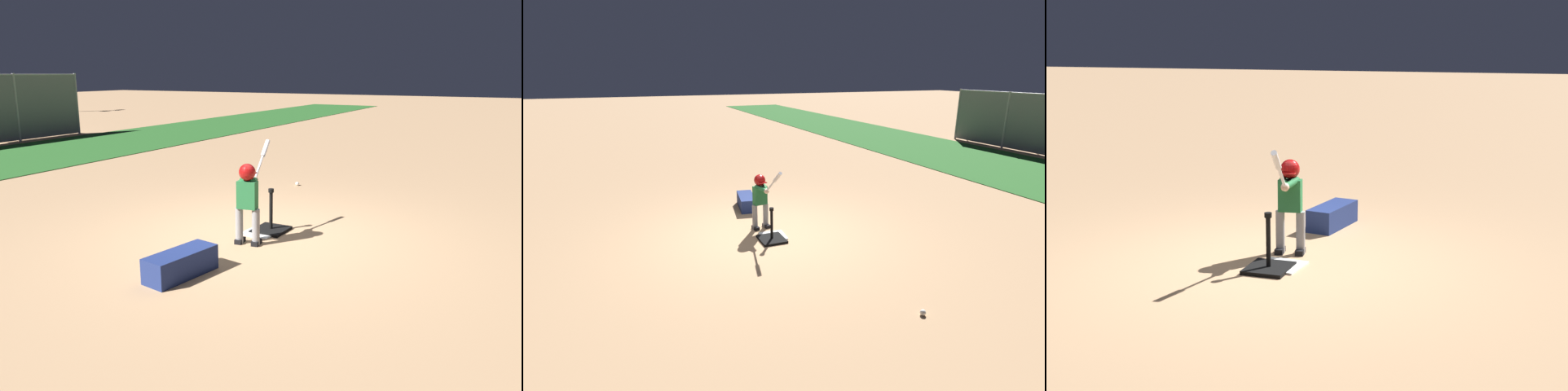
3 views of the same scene
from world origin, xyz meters
TOP-DOWN VIEW (x-y plane):
  - ground_plane at (0.00, 0.00)m, footprint 90.00×90.00m
  - home_plate at (0.08, 0.11)m, footprint 0.48×0.48m
  - batting_tee at (0.23, 0.03)m, footprint 0.48×0.43m
  - batter_child at (-0.36, 0.04)m, footprint 0.89×0.34m
  - equipment_bag at (-1.65, 0.14)m, footprint 0.88×0.45m

SIDE VIEW (x-z plane):
  - ground_plane at x=0.00m, z-range 0.00..0.00m
  - home_plate at x=0.08m, z-range 0.00..0.02m
  - batting_tee at x=0.23m, z-range -0.23..0.37m
  - equipment_bag at x=-1.65m, z-range 0.00..0.28m
  - batter_child at x=-0.36m, z-range 0.04..1.30m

